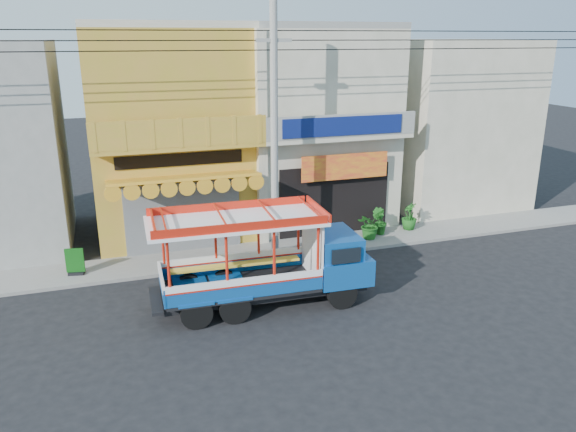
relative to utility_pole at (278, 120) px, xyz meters
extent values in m
plane|color=black|center=(0.85, -3.30, -5.03)|extent=(90.00, 90.00, 0.00)
cube|color=slate|center=(0.85, 0.70, -4.97)|extent=(30.00, 2.00, 0.12)
cube|color=#AC9326|center=(-3.15, 4.70, -1.03)|extent=(6.00, 6.00, 8.00)
cube|color=#595B5E|center=(-3.15, 1.68, -3.63)|extent=(4.20, 0.10, 2.60)
cube|color=yellow|center=(-3.15, 0.95, -1.98)|extent=(5.20, 1.50, 0.31)
cube|color=#AC9326|center=(-3.15, 1.35, -0.98)|extent=(6.00, 0.70, 0.18)
cube|color=#AC9326|center=(-3.15, 1.05, -0.43)|extent=(6.00, 0.12, 0.95)
cube|color=black|center=(-3.15, 1.67, -1.48)|extent=(4.50, 0.04, 0.45)
cube|color=#B1AA91|center=(-3.15, 4.70, 3.09)|extent=(6.00, 6.00, 0.24)
cube|color=#B1AA91|center=(2.85, 4.70, -1.03)|extent=(6.00, 6.00, 8.00)
cube|color=black|center=(2.85, 1.68, -3.53)|extent=(4.60, 0.12, 2.80)
cube|color=yellow|center=(3.15, 1.40, -2.13)|extent=(3.60, 0.05, 1.00)
cube|color=#B1AA91|center=(2.85, 1.35, -0.98)|extent=(6.00, 0.70, 0.18)
cube|color=gray|center=(2.85, 1.05, -0.48)|extent=(6.00, 0.12, 0.85)
cube|color=navy|center=(2.85, 0.98, -0.48)|extent=(4.80, 0.06, 0.70)
cube|color=gray|center=(2.85, 4.70, 3.09)|extent=(6.00, 6.00, 0.24)
cube|color=#B1AA91|center=(-0.15, 1.55, -1.03)|extent=(0.35, 0.30, 8.00)
cube|color=#B1AA91|center=(9.85, 4.70, -1.23)|extent=(6.00, 6.00, 7.60)
cylinder|color=gray|center=(-0.15, 0.00, -0.53)|extent=(0.26, 0.26, 9.00)
cube|color=gray|center=(-0.15, 0.00, 2.57)|extent=(1.20, 0.12, 0.12)
cylinder|color=black|center=(0.85, 0.00, 2.27)|extent=(28.00, 0.04, 0.04)
cylinder|color=black|center=(0.85, 0.00, 2.57)|extent=(28.00, 0.04, 0.04)
cylinder|color=black|center=(0.85, 0.00, 2.87)|extent=(28.00, 0.04, 0.04)
cylinder|color=black|center=(0.59, -4.30, -4.58)|extent=(0.90, 0.28, 0.90)
cylinder|color=black|center=(0.65, -2.60, -4.58)|extent=(0.90, 0.28, 0.90)
cylinder|color=black|center=(-2.63, -4.18, -4.58)|extent=(0.90, 0.28, 0.90)
cylinder|color=black|center=(-2.57, -2.48, -4.58)|extent=(0.90, 0.28, 0.90)
cylinder|color=black|center=(-3.70, -4.14, -4.58)|extent=(0.90, 0.28, 0.90)
cylinder|color=black|center=(-3.64, -2.44, -4.58)|extent=(0.90, 0.28, 0.90)
cube|color=black|center=(-1.52, -3.37, -4.50)|extent=(6.07, 1.70, 0.25)
cube|color=#0F50A5|center=(0.80, -3.45, -4.00)|extent=(1.68, 2.03, 0.81)
cube|color=#0F50A5|center=(0.67, -3.45, -3.29)|extent=(1.32, 1.86, 0.67)
cube|color=black|center=(1.29, -3.47, -3.33)|extent=(0.11, 1.58, 0.49)
cube|color=black|center=(-2.26, -3.34, -4.32)|extent=(4.50, 2.13, 0.11)
cube|color=#0F50A5|center=(-2.30, -4.29, -4.00)|extent=(4.43, 0.24, 0.54)
cube|color=white|center=(-2.30, -4.29, -3.76)|extent=(4.43, 0.24, 0.20)
cube|color=#0F50A5|center=(-2.23, -2.39, -4.00)|extent=(4.43, 0.24, 0.54)
cube|color=white|center=(-2.23, -2.39, -3.76)|extent=(4.43, 0.24, 0.20)
cylinder|color=red|center=(-4.38, -4.19, -3.02)|extent=(0.08, 0.08, 1.43)
cylinder|color=red|center=(-4.31, -2.33, -3.02)|extent=(0.08, 0.08, 1.43)
cube|color=white|center=(-0.03, -3.42, -3.31)|extent=(0.14, 1.81, 2.01)
cube|color=white|center=(-2.35, -3.34, -2.30)|extent=(5.05, 2.38, 0.09)
cube|color=red|center=(-2.35, -3.34, -2.14)|extent=(4.86, 2.28, 0.23)
cube|color=black|center=(-6.96, 0.55, -4.87)|extent=(0.55, 0.36, 0.09)
cube|color=#0D4A0F|center=(-6.96, 0.55, -4.41)|extent=(0.60, 0.18, 0.83)
imported|color=#195518|center=(3.95, 0.65, -4.35)|extent=(1.34, 1.31, 1.12)
imported|color=#195518|center=(4.55, 0.98, -4.38)|extent=(0.74, 0.75, 1.06)
imported|color=#195518|center=(5.98, 1.12, -4.35)|extent=(0.76, 0.76, 1.12)
camera|label=1|loc=(-5.72, -18.10, 2.68)|focal=35.00mm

